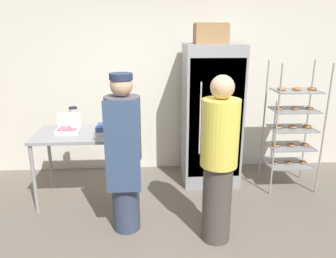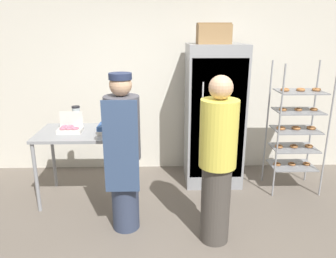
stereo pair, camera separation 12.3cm
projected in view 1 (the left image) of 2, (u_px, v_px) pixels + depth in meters
The scene contains 11 objects.
ground_plane at pixel (179, 256), 3.18m from camera, with size 14.00×14.00×0.00m, color #6B6056.
back_wall at pixel (166, 75), 4.87m from camera, with size 6.40×0.12×2.91m, color silver.
refrigerator at pixel (211, 115), 4.54m from camera, with size 0.76×0.73×1.93m.
baking_rack at pixel (292, 127), 4.35m from camera, with size 0.65×0.47×1.72m.
prep_counter at pixel (80, 140), 4.03m from camera, with size 1.07×0.74×0.90m.
donut_box at pixel (68, 130), 3.95m from camera, with size 0.29×0.20×0.24m.
blender_pitcher at pixel (74, 118), 4.17m from camera, with size 0.13×0.13×0.27m.
binder_stack at pixel (108, 129), 3.97m from camera, with size 0.28×0.27×0.10m.
cardboard_storage_box at pixel (211, 34), 4.17m from camera, with size 0.43×0.30×0.26m.
person_baker at pixel (124, 153), 3.37m from camera, with size 0.36×0.38×1.70m.
person_customer at pixel (219, 161), 3.20m from camera, with size 0.36×0.36×1.71m.
Camera 1 is at (-0.28, -2.67, 2.11)m, focal length 35.00 mm.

